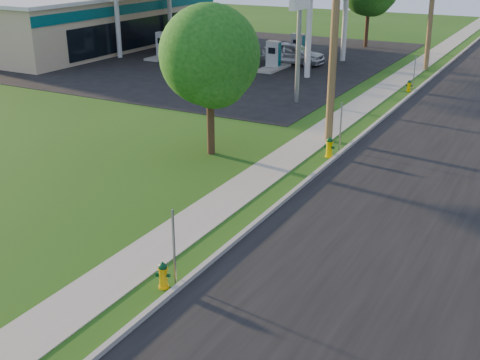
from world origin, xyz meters
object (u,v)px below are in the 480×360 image
at_px(fuel_pump_se, 297,50).
at_px(hydrant_far, 409,86).
at_px(car_silver, 293,53).
at_px(fuel_pump_nw, 163,48).
at_px(fuel_pump_ne, 273,59).
at_px(utility_pole_mid, 335,22).
at_px(hydrant_near, 163,275).
at_px(fuel_pump_sw, 193,41).
at_px(car_red, 188,43).
at_px(tree_verge, 211,60).
at_px(hydrant_mid, 329,147).

xyz_separation_m(fuel_pump_se, hydrant_far, (9.60, -6.09, -0.39)).
bearing_deg(car_silver, fuel_pump_nw, 106.86).
xyz_separation_m(fuel_pump_nw, fuel_pump_ne, (9.00, 0.00, 0.00)).
bearing_deg(fuel_pump_se, hydrant_far, -32.37).
bearing_deg(car_silver, utility_pole_mid, -149.44).
relative_size(fuel_pump_se, hydrant_near, 4.49).
distance_m(fuel_pump_sw, car_red, 0.83).
relative_size(fuel_pump_sw, car_red, 0.66).
bearing_deg(fuel_pump_se, hydrant_near, -72.29).
relative_size(fuel_pump_se, tree_verge, 0.54).
relative_size(hydrant_far, car_silver, 0.15).
height_order(hydrant_mid, hydrant_far, hydrant_mid).
height_order(tree_verge, car_red, tree_verge).
bearing_deg(tree_verge, car_red, 125.47).
bearing_deg(car_silver, car_red, 87.65).
xyz_separation_m(utility_pole_mid, hydrant_far, (0.70, 10.91, -4.62)).
height_order(hydrant_near, hydrant_far, hydrant_near).
height_order(fuel_pump_sw, hydrant_far, fuel_pump_sw).
bearing_deg(tree_verge, hydrant_near, -65.66).
bearing_deg(fuel_pump_sw, car_silver, -8.94).
relative_size(fuel_pump_nw, fuel_pump_sw, 1.00).
relative_size(tree_verge, car_red, 1.22).
relative_size(fuel_pump_sw, hydrant_near, 4.49).
distance_m(tree_verge, hydrant_far, 15.78).
distance_m(fuel_pump_nw, hydrant_far, 18.72).
relative_size(fuel_pump_sw, fuel_pump_se, 1.00).
bearing_deg(fuel_pump_sw, fuel_pump_se, 0.00).
relative_size(fuel_pump_nw, fuel_pump_ne, 1.00).
bearing_deg(hydrant_mid, tree_verge, -155.43).
height_order(hydrant_near, hydrant_mid, hydrant_mid).
bearing_deg(car_silver, hydrant_near, -160.36).
bearing_deg(fuel_pump_ne, fuel_pump_se, 90.00).
distance_m(fuel_pump_ne, fuel_pump_se, 4.00).
xyz_separation_m(fuel_pump_nw, hydrant_near, (18.62, -26.12, -0.37)).
height_order(fuel_pump_ne, hydrant_near, fuel_pump_ne).
bearing_deg(fuel_pump_ne, car_red, 160.27).
height_order(fuel_pump_se, hydrant_near, fuel_pump_se).
relative_size(utility_pole_mid, fuel_pump_nw, 3.06).
relative_size(fuel_pump_sw, hydrant_mid, 3.84).
relative_size(fuel_pump_nw, hydrant_near, 4.49).
xyz_separation_m(fuel_pump_nw, fuel_pump_se, (9.00, 4.00, 0.00)).
height_order(utility_pole_mid, car_red, utility_pole_mid).
bearing_deg(hydrant_far, fuel_pump_nw, 173.60).
xyz_separation_m(fuel_pump_se, car_red, (-8.86, -0.82, -0.05)).
bearing_deg(hydrant_mid, fuel_pump_nw, 141.25).
xyz_separation_m(fuel_pump_ne, fuel_pump_se, (0.00, 4.00, 0.00)).
bearing_deg(utility_pole_mid, car_red, 137.68).
xyz_separation_m(utility_pole_mid, hydrant_near, (0.72, -13.12, -4.61)).
bearing_deg(tree_verge, fuel_pump_se, 104.62).
bearing_deg(fuel_pump_ne, fuel_pump_nw, 180.00).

